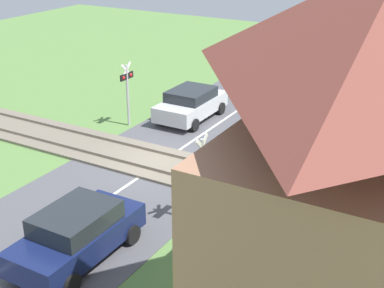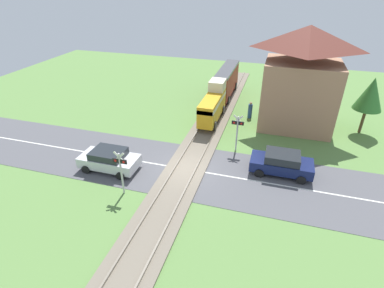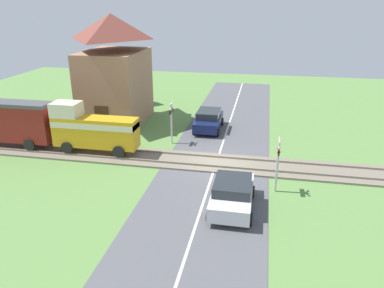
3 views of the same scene
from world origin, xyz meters
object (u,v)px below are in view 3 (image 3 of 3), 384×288
Objects in this scene: crossing_signal_east_approach at (171,117)px; train at (39,124)px; station_building at (114,71)px; car_near_crossing at (232,194)px; car_far_side at (209,120)px; crossing_signal_west_approach at (278,158)px; pedestrian_by_station at (88,127)px.

train is at bearing 109.47° from crossing_signal_east_approach.
station_building reaches higher than train.
station_building reaches higher than crossing_signal_east_approach.
car_far_side is (11.35, 2.88, 0.03)m from car_near_crossing.
car_far_side is 10.52m from crossing_signal_west_approach.
car_near_crossing is 3.20m from crossing_signal_west_approach.
pedestrian_by_station is at bearing -29.97° from train.
crossing_signal_east_approach is (5.81, 7.06, 0.00)m from crossing_signal_west_approach.
pedestrian_by_station is (0.26, 6.39, -1.20)m from crossing_signal_east_approach.
train is 3.83m from pedestrian_by_station.
car_far_side is (6.30, -10.31, -1.05)m from train.
car_near_crossing is at bearing 135.71° from crossing_signal_west_approach.
station_building is (0.79, 7.76, 3.34)m from car_far_side.
car_far_side reaches higher than car_near_crossing.
pedestrian_by_station is at bearing 54.14° from car_near_crossing.
station_building is at bearing -10.40° from pedestrian_by_station.
crossing_signal_east_approach is at bearing 148.38° from car_far_side.
crossing_signal_west_approach is 1.00× the size of crossing_signal_east_approach.
pedestrian_by_station is (-3.93, 0.72, -3.44)m from station_building.
car_near_crossing is 2.57× the size of pedestrian_by_station.
station_building is at bearing -19.74° from train.
crossing_signal_west_approach is 0.35× the size of station_building.
crossing_signal_east_approach is at bearing 32.00° from car_near_crossing.
station_building is (12.14, 10.64, 3.37)m from car_near_crossing.
crossing_signal_west_approach is at bearing -128.14° from station_building.
car_far_side is at bearing -31.62° from crossing_signal_east_approach.
train is 4.38× the size of crossing_signal_east_approach.
car_near_crossing is 16.49m from station_building.
car_near_crossing is 0.98× the size of car_far_side.
station_building reaches higher than crossing_signal_west_approach.
car_far_side is 1.38× the size of crossing_signal_east_approach.
train is at bearing 160.26° from station_building.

